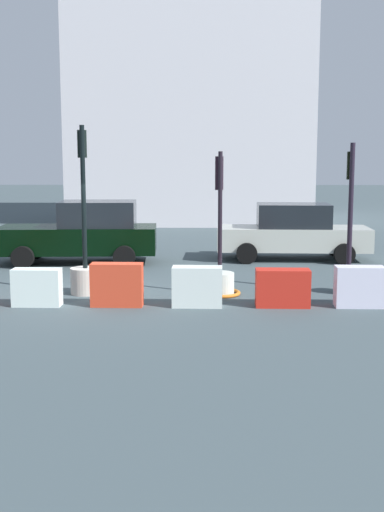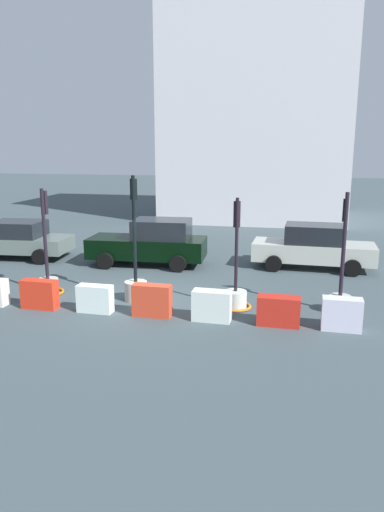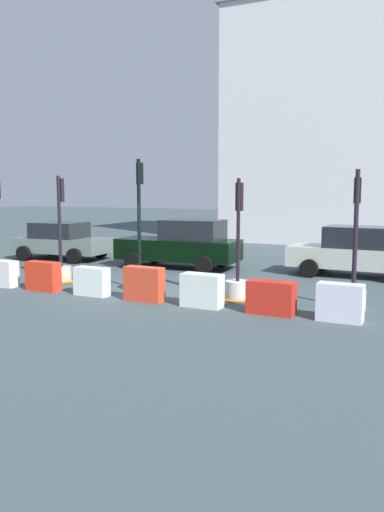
{
  "view_description": "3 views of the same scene",
  "coord_description": "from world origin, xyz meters",
  "views": [
    {
      "loc": [
        2.52,
        -14.68,
        3.08
      ],
      "look_at": [
        2.33,
        0.26,
        0.84
      ],
      "focal_mm": 46.18,
      "sensor_mm": 36.0,
      "label": 1
    },
    {
      "loc": [
        4.45,
        -13.45,
        4.64
      ],
      "look_at": [
        1.52,
        0.63,
        1.33
      ],
      "focal_mm": 33.87,
      "sensor_mm": 36.0,
      "label": 2
    },
    {
      "loc": [
        7.69,
        -12.93,
        2.91
      ],
      "look_at": [
        1.34,
        0.53,
        1.02
      ],
      "focal_mm": 36.61,
      "sensor_mm": 36.0,
      "label": 3
    }
  ],
  "objects": [
    {
      "name": "traffic_light_4",
      "position": [
        5.9,
        0.16,
        0.67
      ],
      "size": [
        0.62,
        0.62,
        3.4
      ],
      "color": "#B2B9AE",
      "rests_on": "ground_plane"
    },
    {
      "name": "construction_barrier_3",
      "position": [
        -0.89,
        -1.25,
        0.39
      ],
      "size": [
        1.02,
        0.41,
        0.79
      ],
      "color": "white",
      "rests_on": "ground_plane"
    },
    {
      "name": "construction_barrier_4",
      "position": [
        0.78,
        -1.25,
        0.45
      ],
      "size": [
        1.09,
        0.41,
        0.91
      ],
      "color": "red",
      "rests_on": "ground_plane"
    },
    {
      "name": "car_silver_hatchback",
      "position": [
        5.33,
        5.18,
        0.83
      ],
      "size": [
        4.62,
        2.17,
        1.7
      ],
      "color": "#B7BBAF",
      "rests_on": "ground_plane"
    },
    {
      "name": "construction_barrier_6",
      "position": [
        4.24,
        -1.23,
        0.39
      ],
      "size": [
        1.13,
        0.51,
        0.78
      ],
      "color": "red",
      "rests_on": "ground_plane"
    },
    {
      "name": "building_main_facade",
      "position": [
        2.03,
        18.36,
        6.75
      ],
      "size": [
        11.51,
        8.59,
        13.46
      ],
      "color": "silver",
      "rests_on": "ground_plane"
    },
    {
      "name": "traffic_light_2",
      "position": [
        -0.09,
        0.0,
        0.67
      ],
      "size": [
        0.68,
        0.68,
        3.79
      ],
      "color": "beige",
      "rests_on": "ground_plane"
    },
    {
      "name": "construction_barrier_7",
      "position": [
        5.82,
        -1.25,
        0.43
      ],
      "size": [
        1.01,
        0.46,
        0.85
      ],
      "color": "silver",
      "rests_on": "ground_plane"
    },
    {
      "name": "car_black_sedan",
      "position": [
        -0.91,
        4.45,
        0.88
      ],
      "size": [
        4.65,
        2.31,
        1.82
      ],
      "color": "black",
      "rests_on": "ground_plane"
    },
    {
      "name": "construction_barrier_5",
      "position": [
        2.46,
        -1.25,
        0.42
      ],
      "size": [
        1.05,
        0.48,
        0.84
      ],
      "color": "silver",
      "rests_on": "ground_plane"
    },
    {
      "name": "traffic_light_3",
      "position": [
        2.96,
        -0.04,
        0.48
      ],
      "size": [
        0.95,
        0.95,
        3.21
      ],
      "color": "silver",
      "rests_on": "ground_plane"
    },
    {
      "name": "ground_plane",
      "position": [
        0.0,
        0.0,
        0.0
      ],
      "size": [
        120.0,
        120.0,
        0.0
      ],
      "primitive_type": "plane",
      "color": "#3E4C51"
    }
  ]
}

